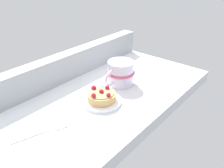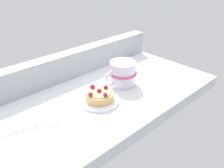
{
  "view_description": "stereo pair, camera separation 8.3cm",
  "coord_description": "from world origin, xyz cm",
  "views": [
    {
      "loc": [
        -52.96,
        -48.78,
        42.82
      ],
      "look_at": [
        3.35,
        -1.93,
        3.48
      ],
      "focal_mm": 38.61,
      "sensor_mm": 36.0,
      "label": 1
    },
    {
      "loc": [
        -47.3,
        -54.85,
        42.82
      ],
      "look_at": [
        3.35,
        -1.93,
        3.48
      ],
      "focal_mm": 38.61,
      "sensor_mm": 36.0,
      "label": 2
    }
  ],
  "objects": [
    {
      "name": "dessert_fork",
      "position": [
        -26.13,
        -1.27,
        0.3
      ],
      "size": [
        15.25,
        5.96,
        0.6
      ],
      "color": "silver",
      "rests_on": "ground_plane"
    },
    {
      "name": "dessert_plate",
      "position": [
        -3.9,
        -3.53,
        0.53
      ],
      "size": [
        12.78,
        12.78,
        1.14
      ],
      "color": "white",
      "rests_on": "ground_plane"
    },
    {
      "name": "ground_plane",
      "position": [
        0.0,
        0.0,
        -2.15
      ],
      "size": [
        85.0,
        43.36,
        4.3
      ],
      "primitive_type": "cube",
      "color": "silver"
    },
    {
      "name": "raspberry_tart",
      "position": [
        -3.91,
        -3.51,
        2.66
      ],
      "size": [
        9.32,
        9.32,
        4.08
      ],
      "color": "tan",
      "rests_on": "dessert_plate"
    },
    {
      "name": "window_rail_back",
      "position": [
        0.0,
        19.09,
        5.06
      ],
      "size": [
        83.3,
        5.19,
        10.12
      ],
      "primitive_type": "cube",
      "color": "#9EA3A8",
      "rests_on": "ground_plane"
    },
    {
      "name": "coffee_mug",
      "position": [
        10.42,
        -0.33,
        4.53
      ],
      "size": [
        13.94,
        10.67,
        8.98
      ],
      "color": "silver",
      "rests_on": "ground_plane"
    }
  ]
}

